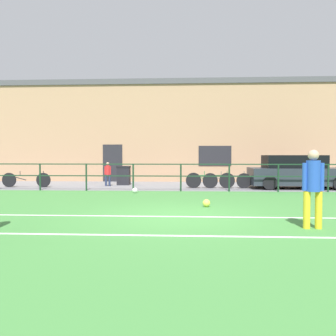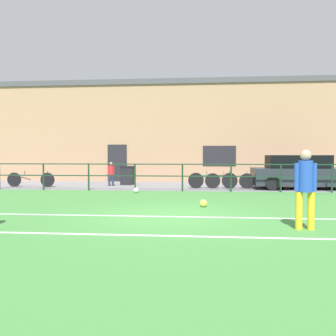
# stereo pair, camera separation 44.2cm
# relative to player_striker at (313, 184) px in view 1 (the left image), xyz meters

# --- Properties ---
(ground) EXTENTS (60.00, 44.00, 0.04)m
(ground) POSITION_rel_player_striker_xyz_m (-2.85, 1.39, -0.94)
(ground) COLOR #42843D
(field_line_touchline) EXTENTS (36.00, 0.11, 0.00)m
(field_line_touchline) POSITION_rel_player_striker_xyz_m (-2.85, 1.27, -0.92)
(field_line_touchline) COLOR white
(field_line_touchline) RESTS_ON ground
(field_line_hash) EXTENTS (36.00, 0.11, 0.00)m
(field_line_hash) POSITION_rel_player_striker_xyz_m (-2.85, -0.81, -0.92)
(field_line_hash) COLOR white
(field_line_hash) RESTS_ON ground
(pavement_strip) EXTENTS (48.00, 5.00, 0.02)m
(pavement_strip) POSITION_rel_player_striker_xyz_m (-2.85, 9.89, -0.91)
(pavement_strip) COLOR slate
(pavement_strip) RESTS_ON ground
(perimeter_fence) EXTENTS (36.07, 0.07, 1.15)m
(perimeter_fence) POSITION_rel_player_striker_xyz_m (-2.85, 7.39, -0.17)
(perimeter_fence) COLOR #193823
(perimeter_fence) RESTS_ON ground
(clubhouse_facade) EXTENTS (28.00, 2.56, 5.75)m
(clubhouse_facade) POSITION_rel_player_striker_xyz_m (-2.85, 13.58, 1.97)
(clubhouse_facade) COLOR tan
(clubhouse_facade) RESTS_ON ground
(player_striker) EXTENTS (0.44, 0.28, 1.62)m
(player_striker) POSITION_rel_player_striker_xyz_m (0.00, 0.00, 0.00)
(player_striker) COLOR gold
(player_striker) RESTS_ON ground
(soccer_ball_match) EXTENTS (0.22, 0.22, 0.22)m
(soccer_ball_match) POSITION_rel_player_striker_xyz_m (-2.02, 2.95, -0.81)
(soccer_ball_match) COLOR #E5E04C
(soccer_ball_match) RESTS_ON ground
(soccer_ball_spare) EXTENTS (0.21, 0.21, 0.21)m
(soccer_ball_spare) POSITION_rel_player_striker_xyz_m (-4.66, 6.58, -0.81)
(soccer_ball_spare) COLOR white
(soccer_ball_spare) RESTS_ON ground
(spectator_child) EXTENTS (0.30, 0.20, 1.14)m
(spectator_child) POSITION_rel_player_striker_xyz_m (-6.40, 9.43, -0.25)
(spectator_child) COLOR #232D4C
(spectator_child) RESTS_ON pavement_strip
(parked_car_red) EXTENTS (4.28, 1.95, 1.48)m
(parked_car_red) POSITION_rel_player_striker_xyz_m (2.33, 8.82, -0.19)
(parked_car_red) COLOR #282D38
(parked_car_red) RESTS_ON pavement_strip
(bicycle_parked_0) EXTENTS (2.19, 0.04, 0.77)m
(bicycle_parked_0) POSITION_rel_player_striker_xyz_m (-0.81, 8.59, -0.54)
(bicycle_parked_0) COLOR black
(bicycle_parked_0) RESTS_ON pavement_strip
(bicycle_parked_1) EXTENTS (2.29, 0.04, 0.76)m
(bicycle_parked_1) POSITION_rel_player_striker_xyz_m (-10.03, 8.59, -0.55)
(bicycle_parked_1) COLOR black
(bicycle_parked_1) RESTS_ON pavement_strip
(bicycle_parked_2) EXTENTS (2.19, 0.04, 0.78)m
(bicycle_parked_2) POSITION_rel_player_striker_xyz_m (-1.56, 8.59, -0.54)
(bicycle_parked_2) COLOR black
(bicycle_parked_2) RESTS_ON pavement_strip
(trash_bin_0) EXTENTS (0.65, 0.55, 0.94)m
(trash_bin_0) POSITION_rel_player_striker_xyz_m (-5.76, 10.15, -0.42)
(trash_bin_0) COLOR black
(trash_bin_0) RESTS_ON pavement_strip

